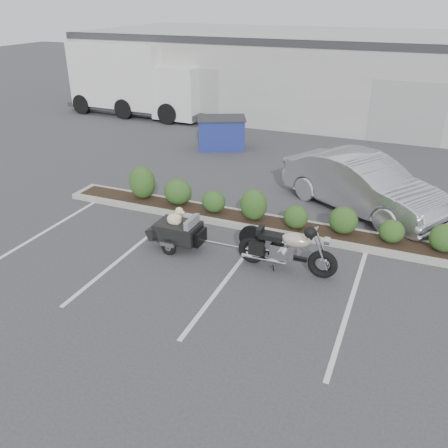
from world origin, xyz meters
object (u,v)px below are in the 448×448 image
at_px(delivery_truck, 139,81).
at_px(dumpster, 221,133).
at_px(motorcycle, 286,249).
at_px(pet_trailer, 178,230).
at_px(sedan, 362,184).

bearing_deg(delivery_truck, dumpster, -30.15).
relative_size(dumpster, delivery_truck, 0.29).
distance_m(motorcycle, pet_trailer, 2.79).
bearing_deg(motorcycle, pet_trailer, -180.00).
relative_size(motorcycle, dumpster, 1.02).
bearing_deg(pet_trailer, dumpster, 106.34).
relative_size(motorcycle, sedan, 0.48).
height_order(sedan, dumpster, sedan).
height_order(pet_trailer, sedan, sedan).
distance_m(motorcycle, dumpster, 9.80).
bearing_deg(pet_trailer, sedan, 47.32).
xyz_separation_m(pet_trailer, delivery_truck, (-8.70, 12.34, 1.25)).
bearing_deg(dumpster, delivery_truck, 122.73).
xyz_separation_m(motorcycle, dumpster, (-5.15, 8.34, 0.10)).
height_order(motorcycle, sedan, sedan).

